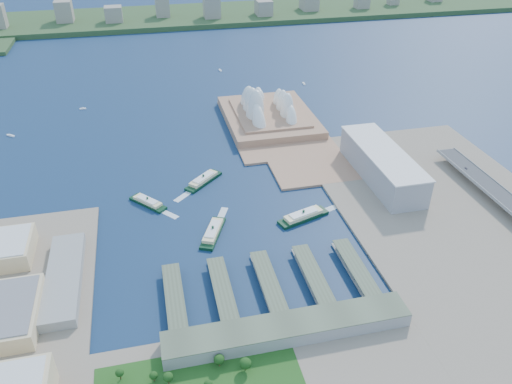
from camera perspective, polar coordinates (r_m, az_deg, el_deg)
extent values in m
plane|color=#0E2341|center=(513.36, -2.19, -5.49)|extent=(3000.00, 3000.00, 0.00)
cube|color=gray|center=(563.49, 23.68, -4.58)|extent=(240.00, 500.00, 3.00)
cube|color=#9F7357|center=(752.18, 2.04, 7.60)|extent=(135.00, 220.00, 3.00)
cube|color=#2D4926|center=(1416.23, -10.35, 19.06)|extent=(2200.00, 260.00, 12.00)
cube|color=gray|center=(622.93, 14.18, 3.03)|extent=(45.00, 155.00, 35.00)
cube|color=gray|center=(412.83, 3.68, -15.37)|extent=(200.00, 28.00, 12.00)
imported|color=slate|center=(658.92, 22.87, 2.53)|extent=(1.65, 4.07, 1.18)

